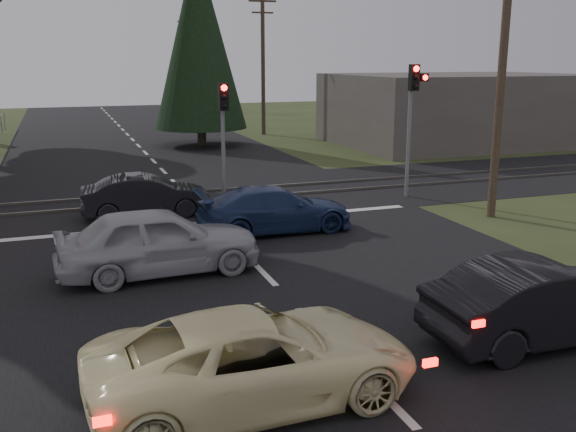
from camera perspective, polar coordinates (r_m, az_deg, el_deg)
name	(u,v)px	position (r m, az deg, el deg)	size (l,w,h in m)	color
ground	(313,324)	(12.35, 2.26, -9.57)	(120.00, 120.00, 0.00)	#2F3A1A
road	(201,210)	(21.50, -7.71, 0.56)	(14.00, 100.00, 0.01)	black
rail_corridor	(190,198)	(23.41, -8.75, 1.62)	(120.00, 8.00, 0.01)	black
stop_line	(214,222)	(19.79, -6.62, -0.55)	(13.00, 0.35, 0.00)	silver
rail_near	(194,201)	(22.64, -8.36, 1.33)	(120.00, 0.12, 0.10)	#59544C
rail_far	(185,192)	(24.18, -9.12, 2.10)	(120.00, 0.12, 0.10)	#59544C
traffic_signal_right	(413,105)	(23.25, 11.06, 9.68)	(0.68, 0.48, 4.70)	slate
traffic_signal_center	(224,122)	(21.92, -5.75, 8.29)	(0.32, 0.48, 4.10)	slate
utility_pole_near	(502,64)	(20.86, 18.52, 12.67)	(1.80, 0.26, 9.00)	#4C3D2D
utility_pole_mid	(263,61)	(42.46, -2.24, 13.61)	(1.80, 0.26, 9.00)	#4C3D2D
utility_pole_far	(188,60)	(66.73, -8.89, 13.55)	(1.80, 0.26, 9.00)	#4C3D2D
conifer_tree	(199,38)	(37.33, -7.95, 15.40)	(5.20, 5.20, 11.00)	#473D33
building_right	(458,109)	(39.50, 14.90, 9.19)	(14.00, 10.00, 4.00)	#59514C
cream_coupe	(255,358)	(9.53, -2.99, -12.53)	(2.24, 4.85, 1.35)	#FFF4B6
dark_hatchback	(547,302)	(12.29, 22.06, -7.06)	(1.55, 4.44, 1.46)	black
silver_car	(159,241)	(15.13, -11.43, -2.19)	(1.87, 4.66, 1.59)	#A5A8AD
blue_sedan	(275,209)	(18.50, -1.20, 0.59)	(1.85, 4.54, 1.32)	navy
dark_car_far	(146,196)	(20.82, -12.48, 1.76)	(1.40, 4.01, 1.32)	black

